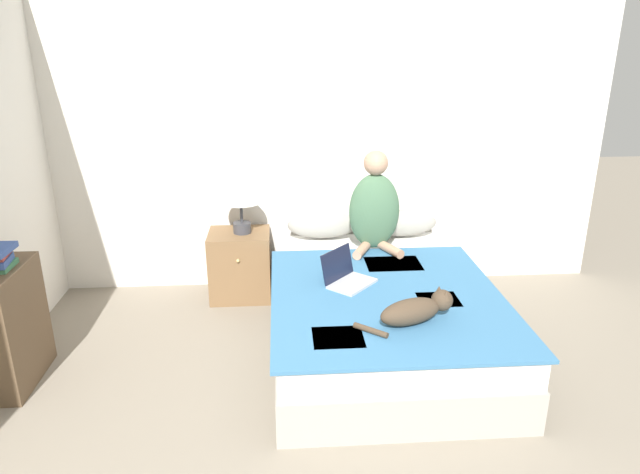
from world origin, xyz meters
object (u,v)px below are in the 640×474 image
Objects in this scene: pillow_far at (401,223)px; laptop_open at (347,277)px; bed at (380,314)px; pillow_near at (323,225)px; person_sitting at (374,208)px; cat_tabby at (416,309)px; bookshelf at (9,327)px; table_lamp at (240,191)px; nightstand at (240,265)px.

laptop_open is at bearing -121.28° from pillow_far.
bed is at bearing -109.35° from pillow_far.
person_sitting is at bearing -35.17° from pillow_near.
cat_tabby is 2.44m from bookshelf.
cat_tabby is 1.81m from table_lamp.
laptop_open is at bearing 7.84° from bookshelf.
pillow_far is 1.21× the size of table_lamp.
pillow_near is at bearing 109.36° from bed.
bed is 3.59× the size of pillow_far.
laptop_open reaches higher than bed.
table_lamp reaches higher than bookshelf.
laptop_open is at bearing -47.57° from nightstand.
table_lamp reaches higher than pillow_near.
person_sitting is at bearing -136.15° from pillow_far.
laptop_open is 0.73× the size of nightstand.
cat_tabby is 1.09× the size of nightstand.
laptop_open is at bearing 99.87° from cat_tabby.
table_lamp is (-0.65, -0.08, 0.32)m from pillow_near.
table_lamp is (-1.02, 0.19, 0.11)m from person_sitting.
table_lamp reaches higher than pillow_far.
pillow_near is at bearing 85.37° from cat_tabby.
laptop_open is at bearing -84.55° from pillow_near.
person_sitting reaches higher than pillow_far.
pillow_near reaches higher than bed.
person_sitting reaches higher than cat_tabby.
nightstand is (-1.33, -0.08, -0.30)m from pillow_far.
bookshelf is at bearing -155.47° from pillow_far.
pillow_far is at bearing 3.43° from table_lamp.
laptop_open is 1.16m from nightstand.
table_lamp is 1.83m from bookshelf.
bed is 5.17× the size of laptop_open.
bookshelf is at bearing 152.84° from cat_tabby.
bookshelf reaches higher than pillow_far.
person_sitting reaches higher than table_lamp.
pillow_near is at bearing 6.82° from table_lamp.
cat_tabby is at bearing -52.03° from nightstand.
pillow_far is 0.77× the size of bookshelf.
bookshelf is at bearing -172.96° from bed.
bed is at bearing 79.39° from cat_tabby.
nightstand is (-0.68, -0.08, -0.30)m from pillow_near.
pillow_far is 2.91m from bookshelf.
person_sitting is 1.27× the size of cat_tabby.
bookshelf is at bearing -140.03° from table_lamp.
laptop_open is at bearing -48.75° from table_lamp.
bookshelf reaches higher than cat_tabby.
nightstand is (-0.77, 0.84, -0.24)m from laptop_open.
pillow_far is at bearing 43.85° from person_sitting.
pillow_near is at bearing 31.14° from bookshelf.
pillow_near is 0.96× the size of cat_tabby.
laptop_open reaches higher than nightstand.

